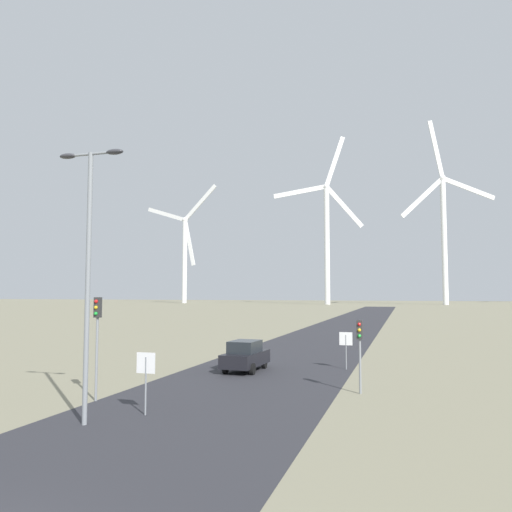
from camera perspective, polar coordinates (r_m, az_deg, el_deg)
road_surface at (r=55.80m, az=8.32°, el=-9.03°), size 10.00×240.00×0.01m
streetlamp at (r=19.34m, az=-18.59°, el=0.44°), size 2.73×0.32×10.00m
stop_sign_near at (r=20.37m, az=-12.47°, el=-12.74°), size 0.81×0.07×2.40m
stop_sign_far at (r=31.86m, az=10.24°, el=-9.80°), size 0.81×0.07×2.28m
traffic_light_post_near_left at (r=23.35m, az=-17.69°, el=-7.53°), size 0.28×0.33×4.53m
traffic_light_post_near_right at (r=24.34m, az=11.76°, el=-9.34°), size 0.28×0.34×3.43m
car_approaching at (r=30.83m, az=-1.23°, el=-11.33°), size 2.04×4.20×1.83m
wind_turbine_far_left at (r=234.69m, az=-8.14°, el=0.76°), size 37.62×5.93×54.32m
wind_turbine_left at (r=206.37m, az=8.10°, el=2.89°), size 35.40×11.84×69.63m
wind_turbine_center at (r=212.02m, az=20.66°, el=3.30°), size 37.12×18.63×73.91m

